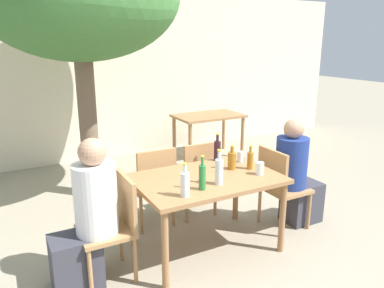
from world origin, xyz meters
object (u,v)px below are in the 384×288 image
object	(u,v)px
amber_bottle_3	(250,160)
wine_bottle_5	(217,150)
drinking_glass_1	(240,157)
amber_bottle_4	(232,160)
person_seated_1	(296,178)
patio_chair_0	(115,221)
dining_table_back	(208,121)
green_bottle_2	(202,176)
dining_table_front	(207,185)
patio_chair_1	(280,184)
water_bottle_1	(219,171)
patio_chair_2	(153,182)
patio_chair_3	(197,174)
person_seated_0	(87,221)
drinking_glass_0	(260,168)
water_bottle_0	(185,184)

from	to	relation	value
amber_bottle_3	wine_bottle_5	distance (m)	0.42
drinking_glass_1	amber_bottle_4	bearing A→B (deg)	-144.86
amber_bottle_3	person_seated_1	bearing A→B (deg)	0.81
patio_chair_0	dining_table_back	bearing A→B (deg)	136.43
patio_chair_0	green_bottle_2	xyz separation A→B (m)	(0.72, -0.25, 0.36)
dining_table_front	amber_bottle_3	world-z (taller)	amber_bottle_3
amber_bottle_3	wine_bottle_5	bearing A→B (deg)	110.16
patio_chair_1	amber_bottle_3	world-z (taller)	amber_bottle_3
patio_chair_0	person_seated_1	xyz separation A→B (m)	(2.06, -0.00, 0.03)
dining_table_front	amber_bottle_3	xyz separation A→B (m)	(0.50, -0.01, 0.18)
patio_chair_1	amber_bottle_4	size ratio (longest dim) A/B	3.67
dining_table_back	water_bottle_1	xyz separation A→B (m)	(-1.55, -2.80, 0.24)
patio_chair_2	amber_bottle_4	xyz separation A→B (m)	(0.60, -0.61, 0.34)
dining_table_front	drinking_glass_1	xyz separation A→B (m)	(0.54, 0.22, 0.14)
patio_chair_3	water_bottle_1	world-z (taller)	water_bottle_1
person_seated_0	drinking_glass_0	bearing A→B (deg)	83.54
water_bottle_0	amber_bottle_4	size ratio (longest dim) A/B	1.17
amber_bottle_3	drinking_glass_1	xyz separation A→B (m)	(0.04, 0.23, -0.04)
patio_chair_3	drinking_glass_1	size ratio (longest dim) A/B	7.83
water_bottle_1	wine_bottle_5	bearing A→B (deg)	59.58
dining_table_back	amber_bottle_4	bearing A→B (deg)	-115.89
dining_table_front	water_bottle_0	distance (m)	0.54
dining_table_front	dining_table_back	distance (m)	3.02
patio_chair_3	green_bottle_2	distance (m)	1.10
dining_table_back	person_seated_0	world-z (taller)	person_seated_0
dining_table_back	patio_chair_1	size ratio (longest dim) A/B	1.27
patio_chair_2	amber_bottle_3	bearing A→B (deg)	137.92
patio_chair_0	patio_chair_1	size ratio (longest dim) A/B	1.00
patio_chair_1	person_seated_1	size ratio (longest dim) A/B	0.75
person_seated_1	patio_chair_3	bearing A→B (deg)	51.94
patio_chair_3	water_bottle_1	xyz separation A→B (m)	(-0.27, -0.90, 0.37)
water_bottle_0	water_bottle_1	world-z (taller)	water_bottle_1
dining_table_front	patio_chair_2	distance (m)	0.75
drinking_glass_0	patio_chair_2	bearing A→B (deg)	130.95
water_bottle_1	drinking_glass_0	bearing A→B (deg)	3.21
person_seated_0	wine_bottle_5	xyz separation A→B (m)	(1.49, 0.38, 0.30)
patio_chair_3	person_seated_1	distance (m)	1.11
patio_chair_1	person_seated_0	distance (m)	2.05
dining_table_back	wine_bottle_5	bearing A→B (deg)	-118.55
drinking_glass_0	patio_chair_1	bearing A→B (deg)	23.06
patio_chair_0	person_seated_0	bearing A→B (deg)	-90.00
person_seated_0	amber_bottle_4	distance (m)	1.50
person_seated_0	person_seated_1	xyz separation A→B (m)	(2.29, -0.00, -0.03)
water_bottle_1	person_seated_1	bearing A→B (deg)	10.43
patio_chair_1	green_bottle_2	distance (m)	1.19
water_bottle_1	amber_bottle_3	world-z (taller)	water_bottle_1
green_bottle_2	drinking_glass_1	world-z (taller)	green_bottle_2
drinking_glass_0	amber_bottle_4	bearing A→B (deg)	120.16
dining_table_front	wine_bottle_5	distance (m)	0.56
wine_bottle_5	drinking_glass_1	distance (m)	0.26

